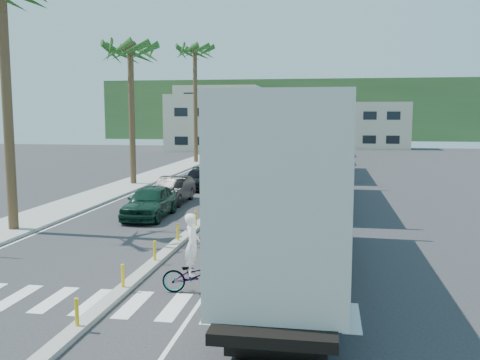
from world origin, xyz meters
name	(u,v)px	position (x,y,z in m)	size (l,w,h in m)	color
ground	(135,281)	(0.00, 0.00, 0.00)	(140.00, 140.00, 0.00)	#28282B
sidewalk	(145,179)	(-8.50, 25.00, 0.07)	(3.00, 90.00, 0.15)	gray
rails	(315,179)	(5.00, 28.00, 0.03)	(1.56, 100.00, 0.06)	black
median	(238,190)	(0.00, 19.96, 0.09)	(0.45, 60.00, 0.85)	gray
crosswalk	(110,303)	(0.00, -2.00, 0.01)	(14.00, 2.20, 0.01)	silver
lane_markings	(222,182)	(-2.15, 25.00, 0.00)	(9.42, 90.00, 0.01)	silver
freight_train	(313,149)	(5.00, 21.76, 2.91)	(3.00, 60.94, 5.85)	beige
palm_trees	(136,39)	(-8.10, 22.70, 10.81)	(3.50, 37.20, 13.75)	brown
buildings	(252,119)	(-6.41, 71.66, 4.36)	(38.00, 27.00, 10.00)	beige
hillside	(300,110)	(0.00, 100.00, 6.00)	(80.00, 20.00, 12.00)	#385628
car_lead	(150,202)	(-2.97, 10.18, 0.83)	(2.06, 4.92, 1.66)	black
car_second	(173,190)	(-3.07, 14.69, 0.78)	(1.67, 4.75, 1.56)	black
car_third	(199,179)	(-3.01, 20.98, 0.70)	(2.27, 4.93, 1.40)	black
car_rear	(211,172)	(-3.23, 25.81, 0.67)	(2.35, 4.87, 1.34)	#A8AAAE
cyclist	(195,268)	(2.17, -0.71, 0.77)	(1.17, 2.19, 2.41)	#9EA0A5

